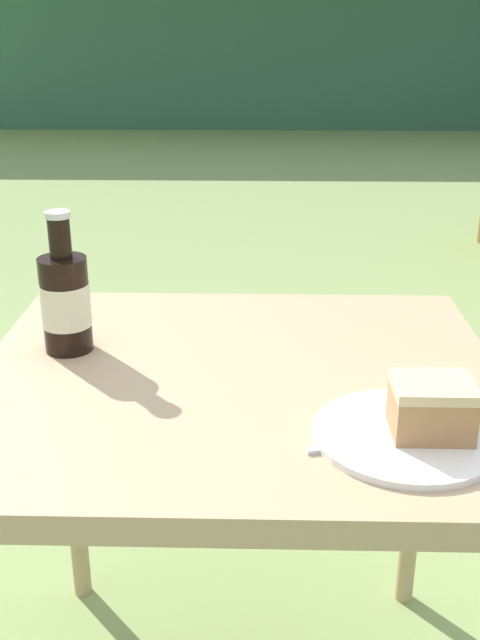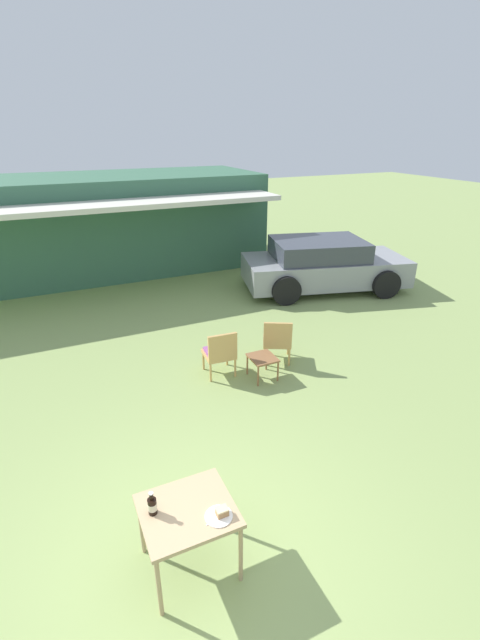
{
  "view_description": "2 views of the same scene",
  "coord_description": "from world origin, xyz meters",
  "px_view_note": "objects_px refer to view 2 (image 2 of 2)",
  "views": [
    {
      "loc": [
        0.03,
        -1.05,
        1.24
      ],
      "look_at": [
        0.0,
        0.1,
        0.78
      ],
      "focal_mm": 42.0,
      "sensor_mm": 36.0,
      "label": 1
    },
    {
      "loc": [
        -0.72,
        -2.71,
        3.82
      ],
      "look_at": [
        1.97,
        3.17,
        0.9
      ],
      "focal_mm": 24.0,
      "sensor_mm": 36.0,
      "label": 2
    }
  ],
  "objects_px": {
    "wicker_chair_cushioned": "(220,352)",
    "patio_table": "(188,515)",
    "parked_car": "(323,265)",
    "cake_on_plate": "(220,514)",
    "cola_bottle_near": "(152,506)",
    "wicker_chair_plain": "(277,339)",
    "garden_side_table": "(263,360)"
  },
  "relations": [
    {
      "from": "wicker_chair_plain",
      "to": "garden_side_table",
      "type": "height_order",
      "value": "wicker_chair_plain"
    },
    {
      "from": "wicker_chair_plain",
      "to": "wicker_chair_cushioned",
      "type": "bearing_deg",
      "value": 27.05
    },
    {
      "from": "wicker_chair_cushioned",
      "to": "cola_bottle_near",
      "type": "xyz_separation_m",
      "value": [
        -1.85,
        -2.99,
        0.38
      ]
    },
    {
      "from": "wicker_chair_plain",
      "to": "cola_bottle_near",
      "type": "relative_size",
      "value": 3.49
    },
    {
      "from": "patio_table",
      "to": "cake_on_plate",
      "type": "relative_size",
      "value": 3.37
    },
    {
      "from": "parked_car",
      "to": "garden_side_table",
      "type": "relative_size",
      "value": 9.59
    },
    {
      "from": "garden_side_table",
      "to": "wicker_chair_cushioned",
      "type": "bearing_deg",
      "value": 148.19
    },
    {
      "from": "garden_side_table",
      "to": "cola_bottle_near",
      "type": "xyz_separation_m",
      "value": [
        -2.45,
        -2.62,
        0.48
      ]
    },
    {
      "from": "wicker_chair_plain",
      "to": "patio_table",
      "type": "height_order",
      "value": "wicker_chair_plain"
    },
    {
      "from": "wicker_chair_cushioned",
      "to": "wicker_chair_plain",
      "type": "xyz_separation_m",
      "value": [
        1.07,
        -0.01,
        0.01
      ]
    },
    {
      "from": "patio_table",
      "to": "cake_on_plate",
      "type": "height_order",
      "value": "cake_on_plate"
    },
    {
      "from": "wicker_chair_cushioned",
      "to": "wicker_chair_plain",
      "type": "distance_m",
      "value": 1.07
    },
    {
      "from": "garden_side_table",
      "to": "cola_bottle_near",
      "type": "bearing_deg",
      "value": -133.05
    },
    {
      "from": "wicker_chair_plain",
      "to": "parked_car",
      "type": "bearing_deg",
      "value": -107.79
    },
    {
      "from": "parked_car",
      "to": "wicker_chair_cushioned",
      "type": "distance_m",
      "value": 4.91
    },
    {
      "from": "wicker_chair_cushioned",
      "to": "wicker_chair_plain",
      "type": "relative_size",
      "value": 1.0
    },
    {
      "from": "parked_car",
      "to": "cola_bottle_near",
      "type": "bearing_deg",
      "value": -120.24
    },
    {
      "from": "wicker_chair_plain",
      "to": "cola_bottle_near",
      "type": "xyz_separation_m",
      "value": [
        -2.92,
        -2.98,
        0.37
      ]
    },
    {
      "from": "patio_table",
      "to": "cola_bottle_near",
      "type": "distance_m",
      "value": 0.34
    },
    {
      "from": "patio_table",
      "to": "cola_bottle_near",
      "type": "height_order",
      "value": "cola_bottle_near"
    },
    {
      "from": "wicker_chair_cushioned",
      "to": "garden_side_table",
      "type": "xyz_separation_m",
      "value": [
        0.6,
        -0.37,
        -0.1
      ]
    },
    {
      "from": "parked_car",
      "to": "wicker_chair_plain",
      "type": "height_order",
      "value": "parked_car"
    },
    {
      "from": "wicker_chair_plain",
      "to": "patio_table",
      "type": "bearing_deg",
      "value": 77.01
    },
    {
      "from": "parked_car",
      "to": "cake_on_plate",
      "type": "height_order",
      "value": "parked_car"
    },
    {
      "from": "wicker_chair_cushioned",
      "to": "patio_table",
      "type": "relative_size",
      "value": 0.99
    },
    {
      "from": "parked_car",
      "to": "wicker_chair_cushioned",
      "type": "xyz_separation_m",
      "value": [
        -3.99,
        -2.85,
        -0.2
      ]
    },
    {
      "from": "parked_car",
      "to": "wicker_chair_plain",
      "type": "xyz_separation_m",
      "value": [
        -2.91,
        -2.87,
        -0.19
      ]
    },
    {
      "from": "parked_car",
      "to": "garden_side_table",
      "type": "distance_m",
      "value": 4.69
    },
    {
      "from": "wicker_chair_plain",
      "to": "garden_side_table",
      "type": "bearing_deg",
      "value": 65.06
    },
    {
      "from": "patio_table",
      "to": "cola_bottle_near",
      "type": "xyz_separation_m",
      "value": [
        -0.29,
        0.09,
        0.16
      ]
    },
    {
      "from": "garden_side_table",
      "to": "cake_on_plate",
      "type": "xyz_separation_m",
      "value": [
        -1.92,
        -2.9,
        0.42
      ]
    },
    {
      "from": "cake_on_plate",
      "to": "cola_bottle_near",
      "type": "relative_size",
      "value": 1.04
    }
  ]
}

